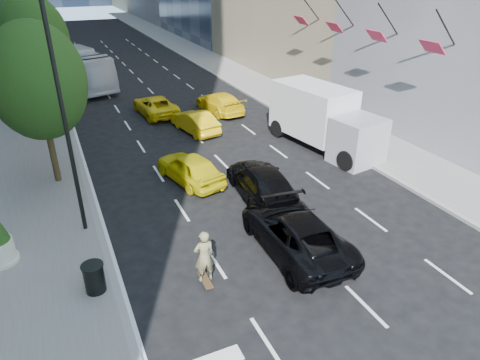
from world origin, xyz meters
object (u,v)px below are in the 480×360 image
city_bus (70,66)px  skateboarder (204,260)px  black_sedan_mercedes (261,182)px  box_truck (323,118)px  black_sedan_lincoln (295,232)px  trash_can (94,278)px

city_bus → skateboarder: bearing=-104.0°
skateboarder → city_bus: city_bus is taller
black_sedan_mercedes → box_truck: box_truck is taller
black_sedan_mercedes → box_truck: bearing=-139.7°
black_sedan_mercedes → black_sedan_lincoln: bearing=86.9°
black_sedan_lincoln → city_bus: size_ratio=0.45×
skateboarder → black_sedan_lincoln: size_ratio=0.34×
skateboarder → city_bus: 29.46m
trash_can → skateboarder: bearing=-15.3°
black_sedan_lincoln → black_sedan_mercedes: bearing=-98.1°
black_sedan_mercedes → trash_can: (-7.80, -3.61, -0.13)m
black_sedan_lincoln → box_truck: 10.54m
city_bus → black_sedan_lincoln: bearing=-96.8°
box_truck → skateboarder: bearing=-149.4°
box_truck → trash_can: box_truck is taller
box_truck → trash_can: size_ratio=7.68×
black_sedan_mercedes → skateboarder: bearing=52.4°
city_bus → trash_can: 28.55m
skateboarder → black_sedan_lincoln: 3.73m
black_sedan_lincoln → city_bus: (-5.30, 28.99, 0.93)m
city_bus → black_sedan_mercedes: bearing=-93.5°
black_sedan_mercedes → trash_can: black_sedan_mercedes is taller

